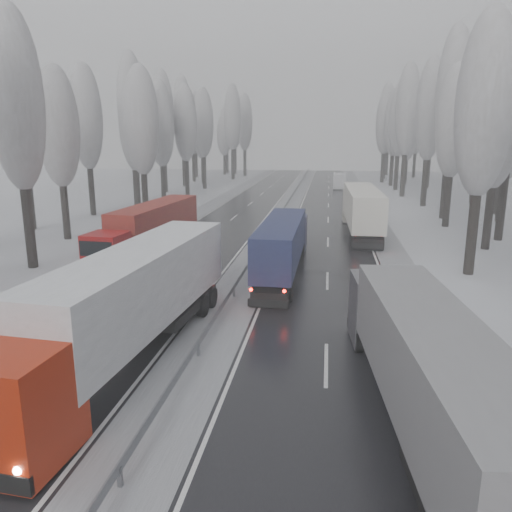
% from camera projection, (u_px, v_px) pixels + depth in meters
% --- Properties ---
extents(carriageway_right, '(7.50, 200.00, 0.03)m').
position_uv_depth(carriageway_right, '(328.00, 258.00, 37.26)').
color(carriageway_right, black).
rests_on(carriageway_right, ground).
extents(carriageway_left, '(7.50, 200.00, 0.03)m').
position_uv_depth(carriageway_left, '(191.00, 254.00, 38.71)').
color(carriageway_left, black).
rests_on(carriageway_left, ground).
extents(median_slush, '(3.00, 200.00, 0.04)m').
position_uv_depth(median_slush, '(258.00, 256.00, 37.98)').
color(median_slush, '#AAADB3').
rests_on(median_slush, ground).
extents(shoulder_right, '(2.40, 200.00, 0.04)m').
position_uv_depth(shoulder_right, '(396.00, 261.00, 36.57)').
color(shoulder_right, '#AAADB3').
rests_on(shoulder_right, ground).
extents(shoulder_left, '(2.40, 200.00, 0.04)m').
position_uv_depth(shoulder_left, '(130.00, 252.00, 39.39)').
color(shoulder_left, '#AAADB3').
rests_on(shoulder_left, ground).
extents(median_guardrail, '(0.12, 200.00, 0.76)m').
position_uv_depth(median_guardrail, '(258.00, 249.00, 37.83)').
color(median_guardrail, slate).
rests_on(median_guardrail, ground).
extents(tree_18, '(3.60, 3.60, 16.58)m').
position_uv_depth(tree_18, '(485.00, 106.00, 30.63)').
color(tree_18, black).
rests_on(tree_18, ground).
extents(tree_20, '(3.60, 3.60, 15.71)m').
position_uv_depth(tree_20, '(499.00, 120.00, 38.12)').
color(tree_20, black).
rests_on(tree_20, ground).
extents(tree_22, '(3.60, 3.60, 15.86)m').
position_uv_depth(tree_22, '(454.00, 122.00, 48.27)').
color(tree_22, black).
rests_on(tree_22, ground).
extents(tree_23, '(3.60, 3.60, 13.55)m').
position_uv_depth(tree_23, '(507.00, 138.00, 51.59)').
color(tree_23, black).
rests_on(tree_23, ground).
extents(tree_24, '(3.60, 3.60, 20.49)m').
position_uv_depth(tree_24, '(453.00, 95.00, 52.67)').
color(tree_24, black).
rests_on(tree_24, ground).
extents(tree_25, '(3.60, 3.60, 19.44)m').
position_uv_depth(tree_25, '(509.00, 103.00, 55.73)').
color(tree_25, black).
rests_on(tree_25, ground).
extents(tree_26, '(3.60, 3.60, 18.78)m').
position_uv_depth(tree_26, '(430.00, 110.00, 62.84)').
color(tree_26, black).
rests_on(tree_26, ground).
extents(tree_27, '(3.60, 3.60, 17.62)m').
position_uv_depth(tree_27, '(480.00, 117.00, 65.88)').
color(tree_27, black).
rests_on(tree_27, ground).
extents(tree_28, '(3.60, 3.60, 19.62)m').
position_uv_depth(tree_28, '(408.00, 110.00, 73.17)').
color(tree_28, black).
rests_on(tree_28, ground).
extents(tree_29, '(3.60, 3.60, 18.11)m').
position_uv_depth(tree_29, '(453.00, 118.00, 76.23)').
color(tree_29, black).
rests_on(tree_29, ground).
extents(tree_30, '(3.60, 3.60, 17.86)m').
position_uv_depth(tree_30, '(400.00, 120.00, 82.78)').
color(tree_30, black).
rests_on(tree_30, ground).
extents(tree_31, '(3.60, 3.60, 18.58)m').
position_uv_depth(tree_31, '(432.00, 118.00, 85.71)').
color(tree_31, black).
rests_on(tree_31, ground).
extents(tree_32, '(3.60, 3.60, 17.33)m').
position_uv_depth(tree_32, '(394.00, 124.00, 90.08)').
color(tree_32, black).
rests_on(tree_32, ground).
extents(tree_33, '(3.60, 3.60, 14.33)m').
position_uv_depth(tree_33, '(408.00, 135.00, 93.95)').
color(tree_33, black).
rests_on(tree_33, ground).
extents(tree_34, '(3.60, 3.60, 17.63)m').
position_uv_depth(tree_34, '(385.00, 123.00, 97.00)').
color(tree_34, black).
rests_on(tree_34, ground).
extents(tree_35, '(3.60, 3.60, 18.25)m').
position_uv_depth(tree_35, '(430.00, 122.00, 99.49)').
color(tree_35, black).
rests_on(tree_35, ground).
extents(tree_36, '(3.60, 3.60, 20.23)m').
position_uv_depth(tree_36, '(387.00, 117.00, 105.91)').
color(tree_36, black).
rests_on(tree_36, ground).
extents(tree_37, '(3.60, 3.60, 16.37)m').
position_uv_depth(tree_37, '(417.00, 129.00, 109.37)').
color(tree_37, black).
rests_on(tree_37, ground).
extents(tree_38, '(3.60, 3.60, 17.97)m').
position_uv_depth(tree_38, '(389.00, 125.00, 116.18)').
color(tree_38, black).
rests_on(tree_38, ground).
extents(tree_39, '(3.60, 3.60, 16.19)m').
position_uv_depth(tree_39, '(399.00, 130.00, 119.91)').
color(tree_39, black).
rests_on(tree_39, ground).
extents(tree_58, '(3.60, 3.60, 17.21)m').
position_uv_depth(tree_58, '(16.00, 101.00, 32.25)').
color(tree_58, black).
rests_on(tree_58, ground).
extents(tree_60, '(3.60, 3.60, 14.84)m').
position_uv_depth(tree_60, '(58.00, 128.00, 42.24)').
color(tree_60, black).
rests_on(tree_60, ground).
extents(tree_61, '(3.60, 3.60, 13.95)m').
position_uv_depth(tree_61, '(24.00, 135.00, 47.02)').
color(tree_61, black).
rests_on(tree_61, ground).
extents(tree_62, '(3.60, 3.60, 16.04)m').
position_uv_depth(tree_62, '(141.00, 122.00, 50.71)').
color(tree_62, black).
rests_on(tree_62, ground).
extents(tree_63, '(3.60, 3.60, 16.88)m').
position_uv_depth(tree_63, '(86.00, 118.00, 55.52)').
color(tree_63, black).
rests_on(tree_63, ground).
extents(tree_64, '(3.60, 3.60, 15.42)m').
position_uv_depth(tree_64, '(134.00, 127.00, 60.05)').
color(tree_64, black).
rests_on(tree_64, ground).
extents(tree_65, '(3.60, 3.60, 19.48)m').
position_uv_depth(tree_65, '(131.00, 107.00, 63.54)').
color(tree_65, black).
rests_on(tree_65, ground).
extents(tree_66, '(3.60, 3.60, 15.23)m').
position_uv_depth(tree_66, '(161.00, 130.00, 69.33)').
color(tree_66, black).
rests_on(tree_66, ground).
extents(tree_67, '(3.60, 3.60, 17.09)m').
position_uv_depth(tree_67, '(161.00, 122.00, 73.10)').
color(tree_67, black).
rests_on(tree_67, ground).
extents(tree_68, '(3.60, 3.60, 16.65)m').
position_uv_depth(tree_68, '(185.00, 124.00, 75.42)').
color(tree_68, black).
rests_on(tree_68, ground).
extents(tree_69, '(3.60, 3.60, 19.35)m').
position_uv_depth(tree_69, '(163.00, 114.00, 79.53)').
color(tree_69, black).
rests_on(tree_69, ground).
extents(tree_70, '(3.60, 3.60, 17.09)m').
position_uv_depth(tree_70, '(203.00, 124.00, 85.02)').
color(tree_70, black).
rests_on(tree_70, ground).
extents(tree_71, '(3.60, 3.60, 19.61)m').
position_uv_depth(tree_71, '(183.00, 115.00, 89.15)').
color(tree_71, black).
rests_on(tree_71, ground).
extents(tree_72, '(3.60, 3.60, 15.11)m').
position_uv_depth(tree_72, '(202.00, 132.00, 94.67)').
color(tree_72, black).
rests_on(tree_72, ground).
extents(tree_73, '(3.60, 3.60, 17.22)m').
position_uv_depth(tree_73, '(193.00, 125.00, 98.60)').
color(tree_73, black).
rests_on(tree_73, ground).
extents(tree_74, '(3.60, 3.60, 19.68)m').
position_uv_depth(tree_74, '(232.00, 118.00, 103.84)').
color(tree_74, black).
rests_on(tree_74, ground).
extents(tree_75, '(3.60, 3.60, 18.60)m').
position_uv_depth(tree_75, '(195.00, 122.00, 109.11)').
color(tree_75, black).
rests_on(tree_75, ground).
extents(tree_76, '(3.60, 3.60, 18.55)m').
position_uv_depth(tree_76, '(245.00, 123.00, 112.91)').
color(tree_76, black).
rests_on(tree_76, ground).
extents(tree_77, '(3.60, 3.60, 14.32)m').
position_uv_depth(tree_77, '(224.00, 135.00, 118.16)').
color(tree_77, black).
rests_on(tree_77, ground).
extents(tree_78, '(3.60, 3.60, 19.55)m').
position_uv_depth(tree_78, '(235.00, 121.00, 119.59)').
color(tree_78, black).
rests_on(tree_78, ground).
extents(tree_79, '(3.60, 3.60, 17.07)m').
position_uv_depth(tree_79, '(227.00, 128.00, 124.19)').
color(tree_79, black).
rests_on(tree_79, ground).
extents(truck_grey_tarp, '(3.77, 15.55, 3.95)m').
position_uv_depth(truck_grey_tarp, '(423.00, 361.00, 15.00)').
color(truck_grey_tarp, '#414145').
rests_on(truck_grey_tarp, ground).
extents(truck_blue_box, '(2.46, 14.51, 3.71)m').
position_uv_depth(truck_blue_box, '(283.00, 242.00, 32.70)').
color(truck_blue_box, '#1D1D4A').
rests_on(truck_blue_box, ground).
extents(truck_cream_box, '(3.03, 16.94, 4.33)m').
position_uv_depth(truck_cream_box, '(361.00, 207.00, 45.99)').
color(truck_cream_box, '#9D998B').
rests_on(truck_cream_box, ground).
extents(box_truck_distant, '(2.18, 7.01, 2.61)m').
position_uv_depth(box_truck_distant, '(339.00, 181.00, 87.57)').
color(box_truck_distant, '#B6B7BD').
rests_on(box_truck_distant, ground).
extents(truck_red_white, '(4.10, 17.32, 4.41)m').
position_uv_depth(truck_red_white, '(129.00, 300.00, 19.72)').
color(truck_red_white, '#A52009').
rests_on(truck_red_white, ground).
extents(truck_red_red, '(3.53, 15.10, 3.84)m').
position_uv_depth(truck_red_red, '(150.00, 226.00, 37.93)').
color(truck_red_red, '#9E0909').
rests_on(truck_red_red, ground).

